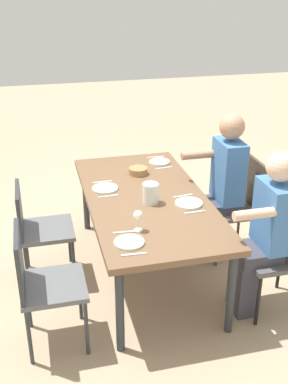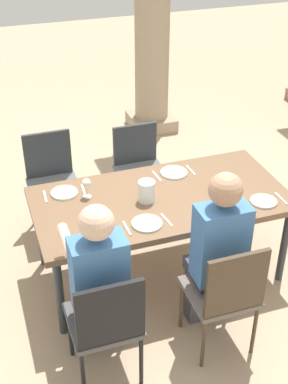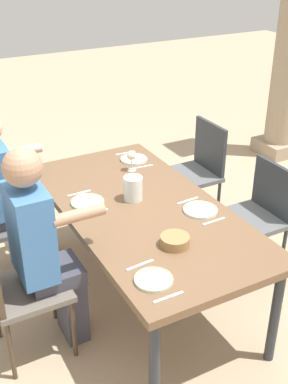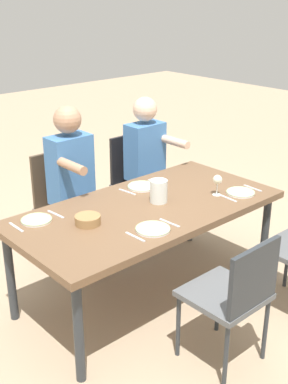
{
  "view_description": "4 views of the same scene",
  "coord_description": "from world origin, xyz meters",
  "px_view_note": "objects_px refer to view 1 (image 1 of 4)",
  "views": [
    {
      "loc": [
        -3.41,
        0.85,
        2.42
      ],
      "look_at": [
        0.05,
        0.0,
        0.75
      ],
      "focal_mm": 44.12,
      "sensor_mm": 36.0,
      "label": 1
    },
    {
      "loc": [
        -1.22,
        -3.19,
        2.96
      ],
      "look_at": [
        -0.11,
        0.08,
        0.75
      ],
      "focal_mm": 49.82,
      "sensor_mm": 36.0,
      "label": 2
    },
    {
      "loc": [
        2.47,
        -1.31,
        2.33
      ],
      "look_at": [
        -0.04,
        0.03,
        0.82
      ],
      "focal_mm": 45.92,
      "sensor_mm": 36.0,
      "label": 3
    },
    {
      "loc": [
        2.18,
        2.41,
        2.16
      ],
      "look_at": [
        0.04,
        0.01,
        0.86
      ],
      "focal_mm": 46.81,
      "sensor_mm": 36.0,
      "label": 4
    }
  ],
  "objects_px": {
    "diner_man_white": "(221,183)",
    "water_pitcher": "(150,194)",
    "plate_2": "(105,188)",
    "chair_west_north": "(41,280)",
    "chair_mid_north": "(37,226)",
    "chair_mid_south": "(240,201)",
    "wine_glass_0": "(138,216)",
    "plate_3": "(160,162)",
    "chair_west_south": "(284,247)",
    "diner_woman_green": "(265,230)",
    "plate_0": "(129,242)",
    "dining_table": "(146,203)",
    "bread_basket": "(138,171)",
    "plate_1": "(189,203)"
  },
  "relations": [
    {
      "from": "dining_table",
      "to": "plate_1",
      "type": "relative_size",
      "value": 8.71
    },
    {
      "from": "chair_west_north",
      "to": "water_pitcher",
      "type": "bearing_deg",
      "value": -57.85
    },
    {
      "from": "diner_woman_green",
      "to": "wine_glass_0",
      "type": "bearing_deg",
      "value": 79.93
    },
    {
      "from": "chair_west_south",
      "to": "wine_glass_0",
      "type": "distance_m",
      "value": 1.16
    },
    {
      "from": "water_pitcher",
      "to": "bread_basket",
      "type": "height_order",
      "value": "water_pitcher"
    },
    {
      "from": "plate_3",
      "to": "plate_0",
      "type": "bearing_deg",
      "value": 156.71
    },
    {
      "from": "chair_mid_south",
      "to": "water_pitcher",
      "type": "bearing_deg",
      "value": 104.94
    },
    {
      "from": "plate_2",
      "to": "plate_3",
      "type": "distance_m",
      "value": 0.78
    },
    {
      "from": "chair_west_north",
      "to": "chair_mid_north",
      "type": "distance_m",
      "value": 0.81
    },
    {
      "from": "water_pitcher",
      "to": "chair_west_south",
      "type": "bearing_deg",
      "value": -122.47
    },
    {
      "from": "chair_west_north",
      "to": "plate_2",
      "type": "relative_size",
      "value": 4.06
    },
    {
      "from": "chair_mid_north",
      "to": "diner_woman_green",
      "type": "bearing_deg",
      "value": -116.61
    },
    {
      "from": "diner_woman_green",
      "to": "plate_3",
      "type": "distance_m",
      "value": 1.47
    },
    {
      "from": "plate_0",
      "to": "bread_basket",
      "type": "relative_size",
      "value": 1.26
    },
    {
      "from": "chair_west_south",
      "to": "water_pitcher",
      "type": "bearing_deg",
      "value": 57.53
    },
    {
      "from": "wine_glass_0",
      "to": "plate_3",
      "type": "xyz_separation_m",
      "value": [
        1.24,
        -0.5,
        -0.11
      ]
    },
    {
      "from": "plate_0",
      "to": "wine_glass_0",
      "type": "distance_m",
      "value": 0.22
    },
    {
      "from": "diner_man_white",
      "to": "plate_2",
      "type": "relative_size",
      "value": 5.97
    },
    {
      "from": "chair_west_north",
      "to": "water_pitcher",
      "type": "relative_size",
      "value": 5.53
    },
    {
      "from": "chair_mid_north",
      "to": "diner_man_white",
      "type": "height_order",
      "value": "diner_man_white"
    },
    {
      "from": "plate_0",
      "to": "plate_2",
      "type": "bearing_deg",
      "value": 0.89
    },
    {
      "from": "water_pitcher",
      "to": "chair_mid_north",
      "type": "bearing_deg",
      "value": 75.15
    },
    {
      "from": "dining_table",
      "to": "chair_mid_south",
      "type": "bearing_deg",
      "value": -82.34
    },
    {
      "from": "diner_woman_green",
      "to": "bread_basket",
      "type": "bearing_deg",
      "value": 30.14
    },
    {
      "from": "chair_west_north",
      "to": "plate_1",
      "type": "height_order",
      "value": "chair_west_north"
    },
    {
      "from": "plate_0",
      "to": "dining_table",
      "type": "bearing_deg",
      "value": -22.88
    },
    {
      "from": "chair_mid_north",
      "to": "plate_3",
      "type": "relative_size",
      "value": 4.19
    },
    {
      "from": "chair_mid_north",
      "to": "diner_woman_green",
      "type": "relative_size",
      "value": 0.66
    },
    {
      "from": "diner_man_white",
      "to": "water_pitcher",
      "type": "xyz_separation_m",
      "value": [
        -0.24,
        0.71,
        0.08
      ]
    },
    {
      "from": "dining_table",
      "to": "plate_1",
      "type": "height_order",
      "value": "plate_1"
    },
    {
      "from": "diner_woman_green",
      "to": "diner_man_white",
      "type": "xyz_separation_m",
      "value": [
        0.82,
        0.01,
        0.03
      ]
    },
    {
      "from": "wine_glass_0",
      "to": "bread_basket",
      "type": "bearing_deg",
      "value": -13.09
    },
    {
      "from": "chair_west_north",
      "to": "water_pitcher",
      "type": "distance_m",
      "value": 1.11
    },
    {
      "from": "wine_glass_0",
      "to": "plate_3",
      "type": "height_order",
      "value": "wine_glass_0"
    },
    {
      "from": "wine_glass_0",
      "to": "plate_1",
      "type": "bearing_deg",
      "value": -57.24
    },
    {
      "from": "plate_1",
      "to": "bread_basket",
      "type": "height_order",
      "value": "bread_basket"
    },
    {
      "from": "chair_mid_north",
      "to": "chair_mid_south",
      "type": "relative_size",
      "value": 0.93
    },
    {
      "from": "plate_2",
      "to": "water_pitcher",
      "type": "height_order",
      "value": "water_pitcher"
    },
    {
      "from": "diner_woman_green",
      "to": "plate_0",
      "type": "height_order",
      "value": "diner_woman_green"
    },
    {
      "from": "chair_west_south",
      "to": "bread_basket",
      "type": "relative_size",
      "value": 5.4
    },
    {
      "from": "chair_mid_north",
      "to": "plate_2",
      "type": "distance_m",
      "value": 0.65
    },
    {
      "from": "chair_west_south",
      "to": "diner_man_white",
      "type": "height_order",
      "value": "diner_man_white"
    },
    {
      "from": "dining_table",
      "to": "chair_mid_north",
      "type": "xyz_separation_m",
      "value": [
        0.12,
        0.9,
        -0.16
      ]
    },
    {
      "from": "diner_man_white",
      "to": "bread_basket",
      "type": "xyz_separation_m",
      "value": [
        0.36,
        0.67,
        0.04
      ]
    },
    {
      "from": "chair_west_north",
      "to": "bread_basket",
      "type": "bearing_deg",
      "value": -38.97
    },
    {
      "from": "diner_man_white",
      "to": "plate_2",
      "type": "bearing_deg",
      "value": 84.33
    },
    {
      "from": "plate_1",
      "to": "plate_2",
      "type": "xyz_separation_m",
      "value": [
        0.44,
        0.6,
        -0.0
      ]
    },
    {
      "from": "plate_2",
      "to": "plate_3",
      "type": "xyz_separation_m",
      "value": [
        0.48,
        -0.62,
        0.0
      ]
    },
    {
      "from": "bread_basket",
      "to": "chair_mid_south",
      "type": "bearing_deg",
      "value": -112.7
    },
    {
      "from": "dining_table",
      "to": "wine_glass_0",
      "type": "distance_m",
      "value": 0.59
    }
  ]
}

